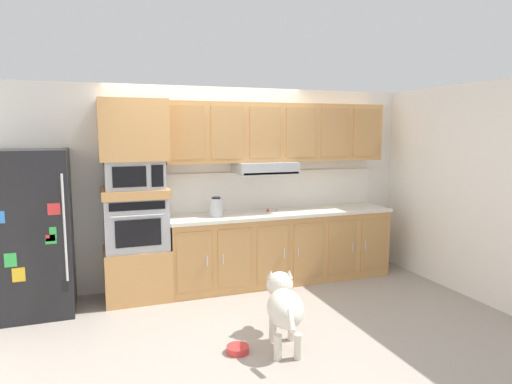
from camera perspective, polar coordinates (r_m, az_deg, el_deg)
name	(u,v)px	position (r m, az deg, el deg)	size (l,w,h in m)	color
ground_plane	(234,310)	(5.13, -2.84, -14.65)	(9.60, 9.60, 0.00)	#9E9389
back_kitchen_wall	(208,186)	(5.86, -6.09, 0.79)	(6.20, 0.12, 2.50)	silver
side_panel_right	(444,187)	(6.21, 22.64, 0.62)	(0.12, 7.10, 2.50)	white
refrigerator	(33,233)	(5.37, -26.22, -4.60)	(0.76, 0.73, 1.76)	black
oven_base_cabinet	(138,273)	(5.56, -14.68, -9.82)	(0.74, 0.62, 0.60)	tan
built_in_oven	(136,223)	(5.41, -14.89, -3.75)	(0.70, 0.62, 0.60)	#A8AAAF
appliance_mid_shelf	(135,193)	(5.36, -15.03, -0.08)	(0.74, 0.62, 0.10)	tan
microwave	(134,174)	(5.33, -15.10, 2.16)	(0.64, 0.54, 0.32)	#A8AAAF
appliance_upper_cabinet	(132,130)	(5.31, -15.29, 7.53)	(0.74, 0.62, 0.68)	tan
lower_cabinet_run	(281,248)	(5.94, 3.22, -7.04)	(2.91, 0.63, 0.88)	tan
countertop_slab	(282,213)	(5.85, 3.24, -2.66)	(2.95, 0.64, 0.04)	silver
backsplash_panel	(273,190)	(6.07, 2.20, 0.30)	(2.95, 0.02, 0.50)	white
upper_cabinet_with_hood	(277,135)	(5.86, 2.72, 7.21)	(2.91, 0.48, 0.88)	tan
screwdriver	(269,210)	(5.86, 1.59, -2.30)	(0.16, 0.15, 0.03)	red
electric_kettle	(216,207)	(5.50, -5.01, -1.93)	(0.17, 0.17, 0.24)	#A8AAAF
dog	(284,304)	(4.24, 3.52, -13.86)	(0.45, 0.99, 0.63)	beige
dog_food_bowl	(238,349)	(4.25, -2.31, -19.15)	(0.20, 0.20, 0.06)	red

